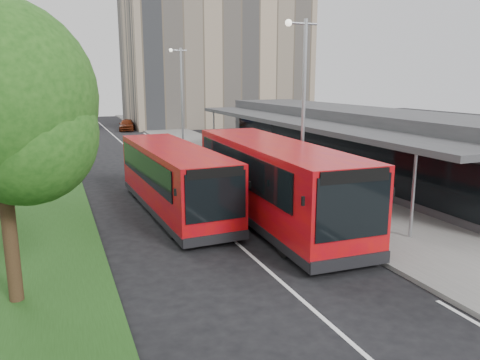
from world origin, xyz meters
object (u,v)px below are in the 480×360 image
at_px(tree_mid, 22,94).
at_px(car_near, 127,125).
at_px(bus_second, 174,179).
at_px(lamp_post_near, 302,103).
at_px(bollard, 209,145).
at_px(litter_bin, 248,164).
at_px(tree_far, 31,94).
at_px(car_far, 91,122).
at_px(lamp_post_far, 181,92).
at_px(bus_main, 273,182).

xyz_separation_m(tree_mid, car_near, (9.01, 29.04, -4.37)).
bearing_deg(tree_mid, bus_second, -41.40).
height_order(lamp_post_near, bollard, lamp_post_near).
distance_m(tree_mid, litter_bin, 13.32).
distance_m(tree_mid, car_near, 30.72).
distance_m(tree_far, lamp_post_near, 22.06).
bearing_deg(bus_second, car_near, 82.63).
distance_m(tree_mid, car_far, 34.83).
bearing_deg(lamp_post_far, litter_bin, -83.43).
bearing_deg(lamp_post_far, bus_second, -105.94).
height_order(tree_mid, tree_far, tree_mid).
relative_size(litter_bin, car_far, 0.20).
xyz_separation_m(lamp_post_near, bus_main, (-1.84, -1.09, -3.05)).
distance_m(tree_mid, bus_main, 12.81).
bearing_deg(lamp_post_far, car_near, 97.48).
xyz_separation_m(tree_far, bus_second, (5.94, -17.23, -3.20)).
bearing_deg(bollard, car_far, 106.22).
bearing_deg(car_far, bus_main, -82.67).
xyz_separation_m(tree_far, bollard, (12.51, -1.95, -4.04)).
xyz_separation_m(bus_main, bollard, (3.22, 18.20, -1.03)).
bearing_deg(bus_second, litter_bin, 45.10).
xyz_separation_m(litter_bin, bollard, (0.10, 8.26, 0.09)).
height_order(tree_far, lamp_post_far, lamp_post_far).
bearing_deg(tree_far, bollard, -8.84).
bearing_deg(bollard, tree_mid, -141.22).
height_order(bus_main, bus_second, bus_main).
relative_size(tree_mid, lamp_post_near, 0.98).
relative_size(bus_second, litter_bin, 12.79).
distance_m(tree_mid, lamp_post_near, 13.18).
xyz_separation_m(tree_far, lamp_post_near, (11.13, -19.05, 0.04)).
xyz_separation_m(bus_main, bus_second, (-3.36, 2.91, -0.19)).
bearing_deg(car_far, bus_second, -87.17).
bearing_deg(bus_main, tree_far, 116.64).
distance_m(lamp_post_near, car_near, 36.38).
height_order(tree_mid, car_far, tree_mid).
bearing_deg(car_near, bus_main, -78.44).
relative_size(lamp_post_far, bus_main, 0.69).
relative_size(litter_bin, bollard, 0.82).
distance_m(lamp_post_far, bollard, 5.19).
distance_m(lamp_post_far, bus_main, 21.39).
bearing_deg(tree_mid, litter_bin, 8.23).
relative_size(bollard, car_near, 0.25).
bearing_deg(bollard, litter_bin, -90.69).
bearing_deg(bollard, bus_main, -100.04).
height_order(tree_far, litter_bin, tree_far).
bearing_deg(bollard, lamp_post_far, 115.57).
bearing_deg(car_far, car_near, -53.15).
distance_m(bus_second, litter_bin, 9.60).
xyz_separation_m(lamp_post_far, litter_bin, (1.29, -11.15, -4.16)).
xyz_separation_m(lamp_post_near, car_near, (-2.11, 36.09, -4.04)).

